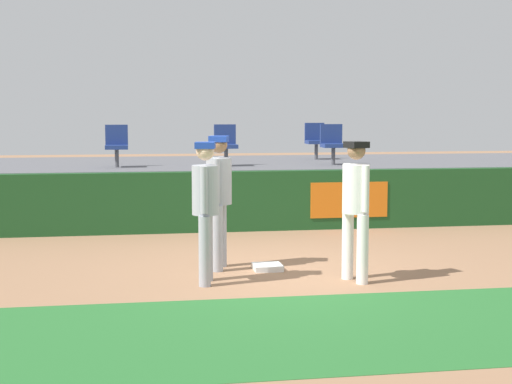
# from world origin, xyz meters

# --- Properties ---
(ground_plane) EXTENTS (60.00, 60.00, 0.00)m
(ground_plane) POSITION_xyz_m (0.00, 0.00, 0.00)
(ground_plane) COLOR #936B4C
(grass_foreground_strip) EXTENTS (18.00, 2.80, 0.01)m
(grass_foreground_strip) POSITION_xyz_m (0.00, -2.78, 0.00)
(grass_foreground_strip) COLOR #26662B
(grass_foreground_strip) RESTS_ON ground_plane
(first_base) EXTENTS (0.40, 0.40, 0.08)m
(first_base) POSITION_xyz_m (-0.13, 0.19, 0.04)
(first_base) COLOR white
(first_base) RESTS_ON ground_plane
(player_fielder_home) EXTENTS (0.44, 0.59, 1.84)m
(player_fielder_home) POSITION_xyz_m (0.87, -0.69, 1.06)
(player_fielder_home) COLOR white
(player_fielder_home) RESTS_ON ground_plane
(player_runner_visitor) EXTENTS (0.44, 0.51, 1.88)m
(player_runner_visitor) POSITION_xyz_m (-0.79, 0.37, 1.09)
(player_runner_visitor) COLOR #9EA3AD
(player_runner_visitor) RESTS_ON ground_plane
(player_coach_visitor) EXTENTS (0.41, 0.51, 1.84)m
(player_coach_visitor) POSITION_xyz_m (-1.07, -0.51, 1.06)
(player_coach_visitor) COLOR #9EA3AD
(player_coach_visitor) RESTS_ON ground_plane
(field_wall) EXTENTS (18.00, 0.26, 1.12)m
(field_wall) POSITION_xyz_m (0.01, 3.72, 0.56)
(field_wall) COLOR #19471E
(field_wall) RESTS_ON ground_plane
(bleacher_platform) EXTENTS (18.00, 4.80, 1.12)m
(bleacher_platform) POSITION_xyz_m (0.00, 6.29, 0.56)
(bleacher_platform) COLOR #59595E
(bleacher_platform) RESTS_ON ground_plane
(seat_front_center) EXTENTS (0.45, 0.44, 0.84)m
(seat_front_center) POSITION_xyz_m (-0.11, 5.16, 1.59)
(seat_front_center) COLOR #4C4C51
(seat_front_center) RESTS_ON bleacher_platform
(seat_back_right) EXTENTS (0.46, 0.44, 0.84)m
(seat_back_right) POSITION_xyz_m (2.22, 6.96, 1.59)
(seat_back_right) COLOR #4C4C51
(seat_back_right) RESTS_ON bleacher_platform
(seat_front_right) EXTENTS (0.47, 0.44, 0.84)m
(seat_front_right) POSITION_xyz_m (2.14, 5.16, 1.59)
(seat_front_right) COLOR #4C4C51
(seat_front_right) RESTS_ON bleacher_platform
(seat_front_left) EXTENTS (0.45, 0.44, 0.84)m
(seat_front_left) POSITION_xyz_m (-2.29, 5.16, 1.59)
(seat_front_left) COLOR #4C4C51
(seat_front_left) RESTS_ON bleacher_platform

